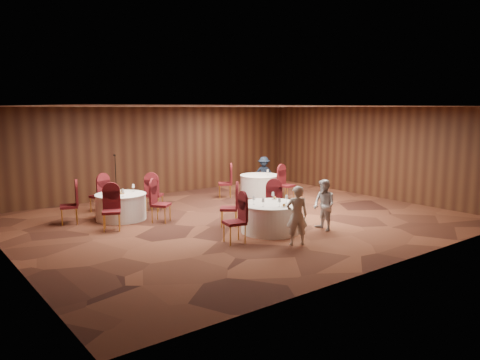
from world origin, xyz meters
TOP-DOWN VIEW (x-y plane):
  - ground at (0.00, 0.00)m, footprint 12.00×12.00m
  - room_shell at (0.00, 0.00)m, footprint 12.00×12.00m
  - table_main at (-0.17, -1.57)m, footprint 1.53×1.53m
  - table_left at (-2.66, 2.06)m, footprint 1.43×1.43m
  - table_right at (2.93, 2.56)m, footprint 1.46×1.46m
  - chairs_main at (-0.48, -0.97)m, footprint 2.89×2.01m
  - chairs_left at (-2.68, 2.10)m, footprint 3.33×2.94m
  - chairs_right at (2.38, 2.17)m, footprint 2.12×2.29m
  - tabletop_main at (-0.03, -1.66)m, footprint 1.13×1.01m
  - tabletop_left at (-2.66, 2.05)m, footprint 0.88×0.79m
  - tabletop_right at (3.10, 2.34)m, footprint 0.08×0.08m
  - mic_stand at (-1.96, 4.05)m, footprint 0.24×0.24m
  - woman_a at (-0.44, -2.81)m, footprint 0.61×0.55m
  - woman_b at (1.05, -2.28)m, footprint 0.60×0.72m
  - man_c at (3.76, 3.33)m, footprint 0.94×0.91m

SIDE VIEW (x-z plane):
  - ground at x=0.00m, z-range 0.00..0.00m
  - table_left at x=-2.66m, z-range 0.01..0.75m
  - table_main at x=-0.17m, z-range 0.01..0.75m
  - table_right at x=2.93m, z-range 0.01..0.75m
  - mic_stand at x=-1.96m, z-range -0.34..1.33m
  - chairs_main at x=-0.48m, z-range 0.00..1.00m
  - chairs_left at x=-2.68m, z-range 0.00..1.00m
  - chairs_right at x=2.38m, z-range 0.00..1.00m
  - man_c at x=3.76m, z-range 0.00..1.29m
  - woman_b at x=1.05m, z-range 0.00..1.33m
  - woman_a at x=-0.44m, z-range 0.00..1.40m
  - tabletop_left at x=-2.66m, z-range 0.71..0.93m
  - tabletop_main at x=-0.03m, z-range 0.74..0.95m
  - tabletop_right at x=3.10m, z-range 0.79..1.01m
  - room_shell at x=0.00m, z-range -4.04..7.96m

